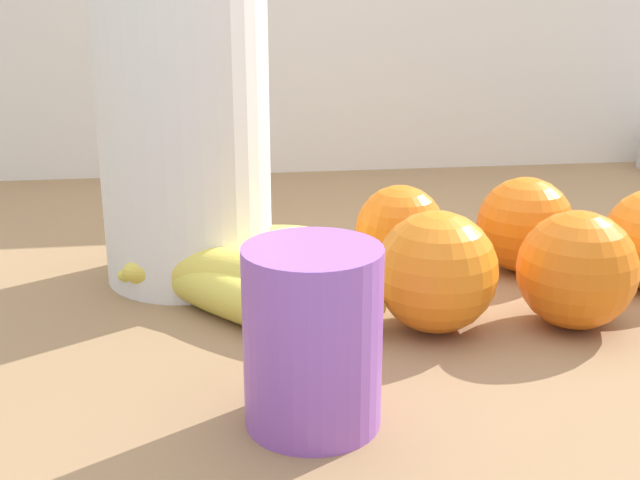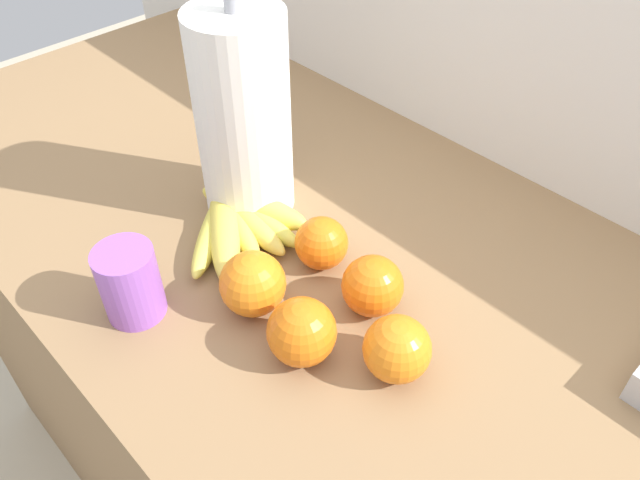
{
  "view_description": "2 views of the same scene",
  "coord_description": "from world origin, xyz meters",
  "px_view_note": "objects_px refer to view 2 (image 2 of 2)",
  "views": [
    {
      "loc": [
        -0.26,
        -0.62,
        1.16
      ],
      "look_at": [
        -0.19,
        -0.05,
        0.97
      ],
      "focal_mm": 46.12,
      "sensor_mm": 36.0,
      "label": 1
    },
    {
      "loc": [
        0.3,
        -0.42,
        1.52
      ],
      "look_at": [
        -0.13,
        -0.01,
        0.97
      ],
      "focal_mm": 35.05,
      "sensor_mm": 36.0,
      "label": 2
    }
  ],
  "objects_px": {
    "orange_back_right": "(302,332)",
    "paper_towel_roll": "(243,117)",
    "orange_front": "(253,284)",
    "orange_far_right": "(321,243)",
    "mug": "(130,283)",
    "orange_right": "(397,349)",
    "orange_center": "(372,286)",
    "banana_bunch": "(237,219)"
  },
  "relations": [
    {
      "from": "banana_bunch",
      "to": "orange_back_right",
      "type": "height_order",
      "value": "orange_back_right"
    },
    {
      "from": "banana_bunch",
      "to": "orange_front",
      "type": "relative_size",
      "value": 2.49
    },
    {
      "from": "orange_center",
      "to": "orange_front",
      "type": "height_order",
      "value": "orange_front"
    },
    {
      "from": "mug",
      "to": "orange_right",
      "type": "bearing_deg",
      "value": 30.09
    },
    {
      "from": "orange_center",
      "to": "paper_towel_roll",
      "type": "xyz_separation_m",
      "value": [
        -0.26,
        0.02,
        0.11
      ]
    },
    {
      "from": "orange_far_right",
      "to": "orange_right",
      "type": "distance_m",
      "value": 0.19
    },
    {
      "from": "orange_front",
      "to": "mug",
      "type": "xyz_separation_m",
      "value": [
        -0.1,
        -0.11,
        0.01
      ]
    },
    {
      "from": "orange_front",
      "to": "orange_far_right",
      "type": "bearing_deg",
      "value": 89.14
    },
    {
      "from": "orange_far_right",
      "to": "mug",
      "type": "distance_m",
      "value": 0.24
    },
    {
      "from": "banana_bunch",
      "to": "orange_right",
      "type": "xyz_separation_m",
      "value": [
        0.31,
        -0.02,
        0.02
      ]
    },
    {
      "from": "orange_center",
      "to": "orange_front",
      "type": "xyz_separation_m",
      "value": [
        -0.1,
        -0.1,
        0.0
      ]
    },
    {
      "from": "orange_far_right",
      "to": "mug",
      "type": "height_order",
      "value": "mug"
    },
    {
      "from": "banana_bunch",
      "to": "orange_front",
      "type": "xyz_separation_m",
      "value": [
        0.13,
        -0.07,
        0.02
      ]
    },
    {
      "from": "orange_front",
      "to": "orange_back_right",
      "type": "bearing_deg",
      "value": -4.11
    },
    {
      "from": "banana_bunch",
      "to": "orange_front",
      "type": "distance_m",
      "value": 0.15
    },
    {
      "from": "orange_right",
      "to": "orange_front",
      "type": "distance_m",
      "value": 0.19
    },
    {
      "from": "banana_bunch",
      "to": "paper_towel_roll",
      "type": "xyz_separation_m",
      "value": [
        -0.04,
        0.05,
        0.13
      ]
    },
    {
      "from": "orange_center",
      "to": "paper_towel_roll",
      "type": "relative_size",
      "value": 0.24
    },
    {
      "from": "orange_center",
      "to": "orange_right",
      "type": "relative_size",
      "value": 0.99
    },
    {
      "from": "orange_back_right",
      "to": "orange_front",
      "type": "bearing_deg",
      "value": 175.89
    },
    {
      "from": "banana_bunch",
      "to": "orange_center",
      "type": "distance_m",
      "value": 0.23
    },
    {
      "from": "orange_right",
      "to": "mug",
      "type": "distance_m",
      "value": 0.32
    },
    {
      "from": "orange_far_right",
      "to": "orange_right",
      "type": "height_order",
      "value": "orange_right"
    },
    {
      "from": "orange_back_right",
      "to": "mug",
      "type": "height_order",
      "value": "mug"
    },
    {
      "from": "orange_back_right",
      "to": "orange_right",
      "type": "height_order",
      "value": "orange_back_right"
    },
    {
      "from": "orange_center",
      "to": "mug",
      "type": "height_order",
      "value": "mug"
    },
    {
      "from": "mug",
      "to": "orange_back_right",
      "type": "bearing_deg",
      "value": 28.14
    },
    {
      "from": "orange_center",
      "to": "orange_far_right",
      "type": "xyz_separation_m",
      "value": [
        -0.1,
        0.01,
        -0.0
      ]
    },
    {
      "from": "paper_towel_roll",
      "to": "mug",
      "type": "height_order",
      "value": "paper_towel_roll"
    },
    {
      "from": "banana_bunch",
      "to": "orange_far_right",
      "type": "height_order",
      "value": "orange_far_right"
    },
    {
      "from": "orange_center",
      "to": "mug",
      "type": "xyz_separation_m",
      "value": [
        -0.2,
        -0.21,
        0.01
      ]
    },
    {
      "from": "mug",
      "to": "orange_center",
      "type": "bearing_deg",
      "value": 47.15
    },
    {
      "from": "orange_center",
      "to": "orange_back_right",
      "type": "relative_size",
      "value": 0.95
    },
    {
      "from": "orange_right",
      "to": "orange_center",
      "type": "bearing_deg",
      "value": 148.67
    },
    {
      "from": "orange_far_right",
      "to": "orange_right",
      "type": "xyz_separation_m",
      "value": [
        0.18,
        -0.06,
        0.0
      ]
    },
    {
      "from": "orange_front",
      "to": "orange_center",
      "type": "bearing_deg",
      "value": 45.74
    },
    {
      "from": "orange_right",
      "to": "paper_towel_roll",
      "type": "xyz_separation_m",
      "value": [
        -0.35,
        0.07,
        0.11
      ]
    },
    {
      "from": "orange_center",
      "to": "orange_front",
      "type": "distance_m",
      "value": 0.14
    },
    {
      "from": "orange_back_right",
      "to": "mug",
      "type": "bearing_deg",
      "value": -151.86
    },
    {
      "from": "banana_bunch",
      "to": "paper_towel_roll",
      "type": "distance_m",
      "value": 0.14
    },
    {
      "from": "orange_back_right",
      "to": "paper_towel_roll",
      "type": "distance_m",
      "value": 0.31
    },
    {
      "from": "orange_right",
      "to": "paper_towel_roll",
      "type": "distance_m",
      "value": 0.37
    }
  ]
}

